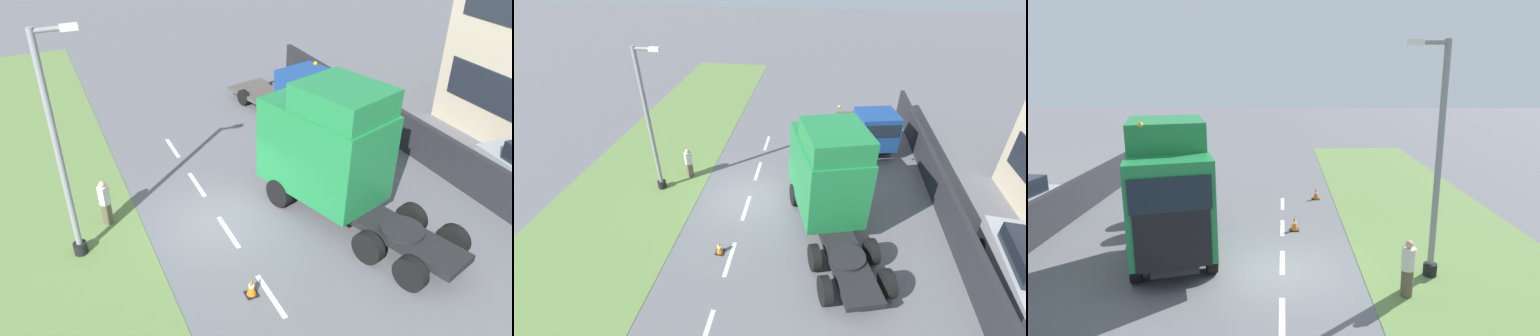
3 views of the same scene
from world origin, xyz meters
The scene contains 9 objects.
ground_plane centered at (0.00, 0.00, 0.00)m, with size 120.00×120.00×0.00m, color slate.
grass_verge centered at (-6.00, 0.00, 0.01)m, with size 7.00×44.00×0.01m.
lane_markings centered at (0.00, -0.70, 0.00)m, with size 0.16×14.60×0.00m.
boundary_wall centered at (9.00, 0.00, 0.82)m, with size 0.25×24.00×1.65m.
lorry_cab centered at (3.67, -0.89, 2.38)m, with size 4.38×7.78×4.86m.
flatbed_truck centered at (6.28, 5.91, 1.37)m, with size 3.38×6.21×2.59m.
lamp_post centered at (-4.54, 0.26, 3.18)m, with size 1.33×0.42×7.10m.
pedestrian centered at (-3.51, 1.50, 0.82)m, with size 0.39×0.39×1.68m.
traffic_cone_lead centered at (-0.48, -3.62, 0.28)m, with size 0.36×0.36×0.58m.
Camera 1 is at (-4.69, -13.00, 10.40)m, focal length 35.00 mm.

